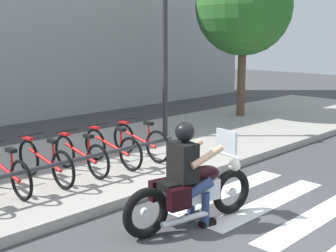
% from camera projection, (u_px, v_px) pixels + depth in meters
% --- Properties ---
extents(ground_plane, '(48.00, 48.00, 0.00)m').
position_uv_depth(ground_plane, '(276.00, 241.00, 5.81)').
color(ground_plane, '#424244').
extents(sidewalk, '(24.00, 4.40, 0.15)m').
position_uv_depth(sidewalk, '(76.00, 166.00, 8.87)').
color(sidewalk, '#A8A399').
rests_on(sidewalk, ground).
extents(crosswalk_stripe_2, '(2.80, 0.40, 0.01)m').
position_uv_depth(crosswalk_stripe_2, '(316.00, 217.00, 6.55)').
color(crosswalk_stripe_2, white).
rests_on(crosswalk_stripe_2, ground).
extents(crosswalk_stripe_3, '(2.80, 0.40, 0.01)m').
position_uv_depth(crosswalk_stripe_3, '(268.00, 203.00, 7.10)').
color(crosswalk_stripe_3, white).
rests_on(crosswalk_stripe_3, ground).
extents(crosswalk_stripe_4, '(2.80, 0.40, 0.01)m').
position_uv_depth(crosswalk_stripe_4, '(227.00, 191.00, 7.65)').
color(crosswalk_stripe_4, white).
rests_on(crosswalk_stripe_4, ground).
extents(motorcycle, '(2.11, 0.79, 1.26)m').
position_uv_depth(motorcycle, '(192.00, 192.00, 6.21)').
color(motorcycle, black).
rests_on(motorcycle, ground).
extents(rider, '(0.70, 0.62, 1.46)m').
position_uv_depth(rider, '(188.00, 167.00, 6.09)').
color(rider, black).
rests_on(rider, ground).
extents(bicycle_1, '(0.48, 1.66, 0.75)m').
position_uv_depth(bicycle_1, '(4.00, 171.00, 7.06)').
color(bicycle_1, black).
rests_on(bicycle_1, sidewalk).
extents(bicycle_2, '(0.48, 1.70, 0.78)m').
position_uv_depth(bicycle_2, '(45.00, 162.00, 7.55)').
color(bicycle_2, black).
rests_on(bicycle_2, sidewalk).
extents(bicycle_3, '(0.48, 1.61, 0.74)m').
position_uv_depth(bicycle_3, '(81.00, 155.00, 8.05)').
color(bicycle_3, black).
rests_on(bicycle_3, sidewalk).
extents(bicycle_4, '(0.48, 1.67, 0.76)m').
position_uv_depth(bicycle_4, '(112.00, 148.00, 8.54)').
color(bicycle_4, black).
rests_on(bicycle_4, sidewalk).
extents(bicycle_5, '(0.48, 1.62, 0.77)m').
position_uv_depth(bicycle_5, '(140.00, 141.00, 9.03)').
color(bicycle_5, black).
rests_on(bicycle_5, sidewalk).
extents(bike_rack, '(4.13, 0.07, 0.49)m').
position_uv_depth(bike_rack, '(82.00, 160.00, 7.41)').
color(bike_rack, '#333338').
rests_on(bike_rack, sidewalk).
extents(street_lamp, '(0.28, 0.28, 4.51)m').
position_uv_depth(street_lamp, '(165.00, 28.00, 10.62)').
color(street_lamp, '#2D2D33').
rests_on(street_lamp, ground).
extents(tree_near_rack, '(2.84, 2.84, 4.80)m').
position_uv_depth(tree_near_rack, '(244.00, 7.00, 13.31)').
color(tree_near_rack, brown).
rests_on(tree_near_rack, ground).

